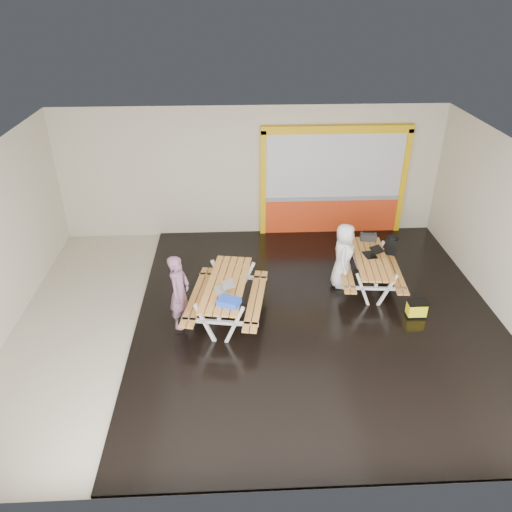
{
  "coord_description": "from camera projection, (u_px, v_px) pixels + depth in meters",
  "views": [
    {
      "loc": [
        -0.44,
        -8.36,
        6.24
      ],
      "look_at": [
        0.0,
        0.9,
        1.0
      ],
      "focal_mm": 34.73,
      "sensor_mm": 36.0,
      "label": 1
    }
  ],
  "objects": [
    {
      "name": "deck",
      "position": [
        317.0,
        316.0,
        10.39
      ],
      "size": [
        7.5,
        7.98,
        0.05
      ],
      "primitive_type": "cube",
      "color": "black",
      "rests_on": "room"
    },
    {
      "name": "person_right",
      "position": [
        343.0,
        256.0,
        11.0
      ],
      "size": [
        0.68,
        0.85,
        1.52
      ],
      "primitive_type": "imported",
      "rotation": [
        0.0,
        0.0,
        1.28
      ],
      "color": "white",
      "rests_on": "deck"
    },
    {
      "name": "kiosk",
      "position": [
        333.0,
        184.0,
        13.15
      ],
      "size": [
        3.88,
        0.16,
        3.0
      ],
      "color": "red",
      "rests_on": "room"
    },
    {
      "name": "fluke_bag",
      "position": [
        416.0,
        309.0,
        10.28
      ],
      "size": [
        0.4,
        0.26,
        0.34
      ],
      "color": "black",
      "rests_on": "deck"
    },
    {
      "name": "picnic_table_left",
      "position": [
        227.0,
        291.0,
        10.06
      ],
      "size": [
        1.81,
        2.39,
        0.87
      ],
      "color": "gold",
      "rests_on": "deck"
    },
    {
      "name": "backpack",
      "position": [
        391.0,
        245.0,
        11.66
      ],
      "size": [
        0.34,
        0.28,
        0.48
      ],
      "color": "black",
      "rests_on": "picnic_table_right"
    },
    {
      "name": "toolbox",
      "position": [
        368.0,
        237.0,
        11.69
      ],
      "size": [
        0.4,
        0.24,
        0.22
      ],
      "color": "black",
      "rests_on": "picnic_table_right"
    },
    {
      "name": "person_left",
      "position": [
        179.0,
        292.0,
        9.61
      ],
      "size": [
        0.53,
        0.66,
        1.56
      ],
      "primitive_type": "imported",
      "rotation": [
        0.0,
        0.0,
        1.26
      ],
      "color": "#744D65",
      "rests_on": "deck"
    },
    {
      "name": "laptop_left",
      "position": [
        224.0,
        288.0,
        9.7
      ],
      "size": [
        0.42,
        0.39,
        0.16
      ],
      "color": "silver",
      "rests_on": "picnic_table_left"
    },
    {
      "name": "blue_pouch",
      "position": [
        229.0,
        302.0,
        9.28
      ],
      "size": [
        0.48,
        0.42,
        0.12
      ],
      "primitive_type": "cube",
      "rotation": [
        0.0,
        0.0,
        -0.41
      ],
      "color": "blue",
      "rests_on": "picnic_table_left"
    },
    {
      "name": "dark_case",
      "position": [
        344.0,
        280.0,
        11.45
      ],
      "size": [
        0.48,
        0.42,
        0.15
      ],
      "primitive_type": "cube",
      "rotation": [
        0.0,
        0.0,
        0.3
      ],
      "color": "black",
      "rests_on": "deck"
    },
    {
      "name": "picnic_table_right",
      "position": [
        370.0,
        265.0,
        11.1
      ],
      "size": [
        1.51,
        2.1,
        0.8
      ],
      "color": "gold",
      "rests_on": "deck"
    },
    {
      "name": "laptop_right",
      "position": [
        372.0,
        253.0,
        11.07
      ],
      "size": [
        0.44,
        0.4,
        0.17
      ],
      "color": "black",
      "rests_on": "picnic_table_right"
    },
    {
      "name": "room",
      "position": [
        258.0,
        245.0,
        9.49
      ],
      "size": [
        10.02,
        8.02,
        3.52
      ],
      "color": "beige",
      "rests_on": "ground"
    }
  ]
}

